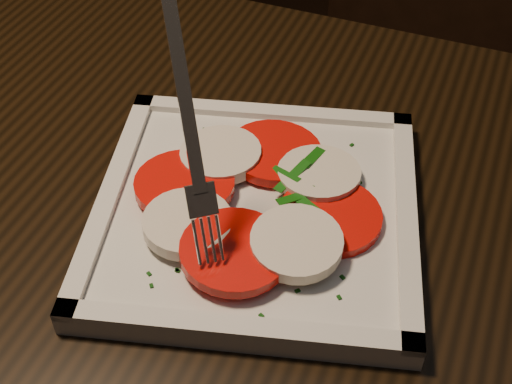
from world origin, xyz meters
The scene contains 4 objects.
chair centered at (-0.22, 0.52, 0.53)m, with size 0.46×0.46×0.93m.
plate centered at (-0.27, -0.06, 0.76)m, with size 0.24×0.24×0.01m, color silver.
caprese_salad centered at (-0.27, -0.06, 0.77)m, with size 0.19×0.20×0.02m.
fork centered at (-0.30, -0.10, 0.86)m, with size 0.04×0.09×0.16m, color white, non-canonical shape.
Camera 1 is at (-0.12, -0.41, 1.15)m, focal length 50.00 mm.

